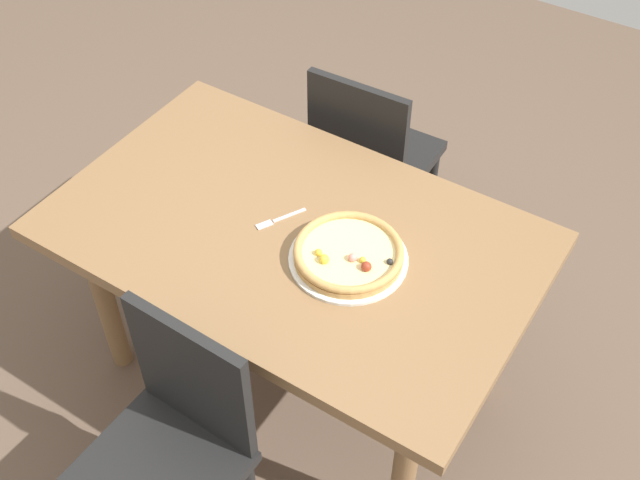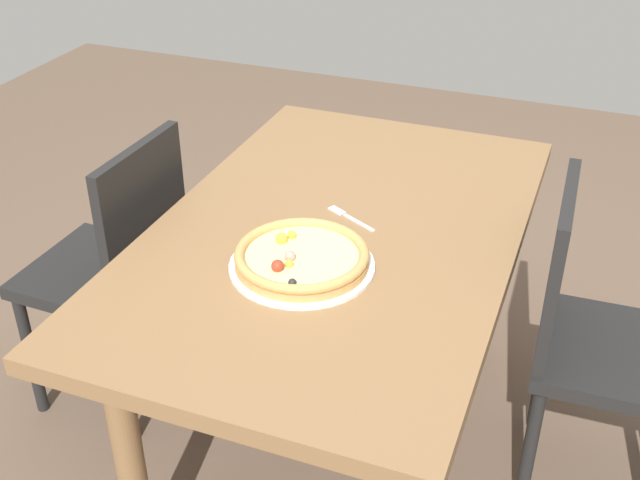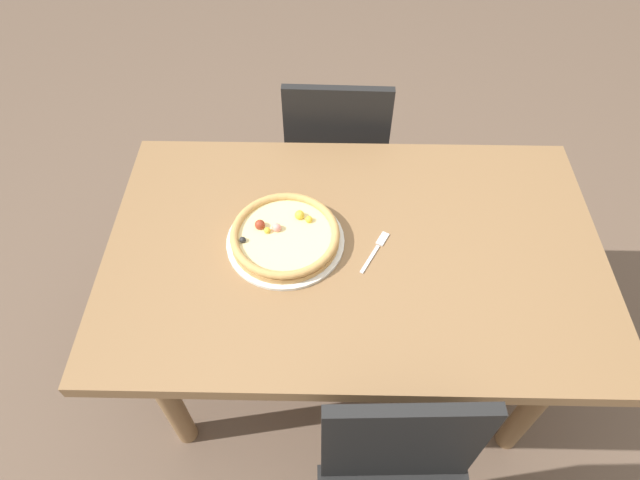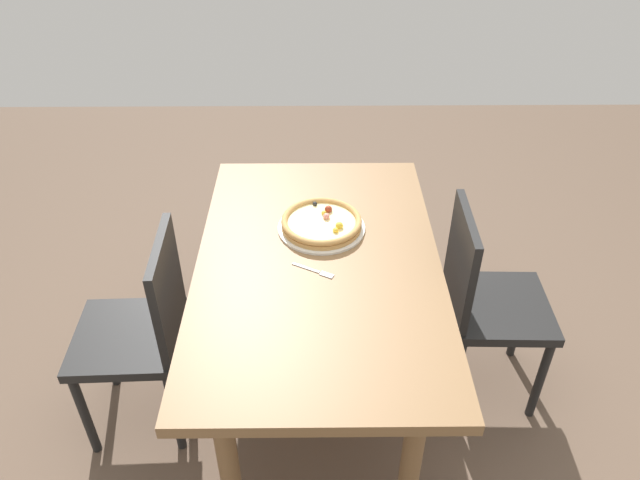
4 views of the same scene
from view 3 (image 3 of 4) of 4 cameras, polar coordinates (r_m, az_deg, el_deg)
The scene contains 6 objects.
ground_plane at distance 2.19m, azimuth 2.70°, elevation -12.63°, with size 6.00×6.00×0.00m, color brown.
dining_table at distance 1.64m, azimuth 3.53°, elevation -2.69°, with size 1.45×0.90×0.74m.
chair_far at distance 2.19m, azimuth 1.73°, elevation 9.20°, with size 0.41×0.41×0.90m.
plate at distance 1.57m, azimuth -3.68°, elevation -0.09°, with size 0.34×0.34×0.01m, color silver.
pizza at distance 1.55m, azimuth -3.74°, elevation 0.51°, with size 0.32×0.32×0.05m.
fork at distance 1.56m, azimuth 6.01°, elevation -0.93°, with size 0.09×0.15×0.00m.
Camera 3 is at (-0.08, -0.96, 1.97)m, focal length 30.10 mm.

